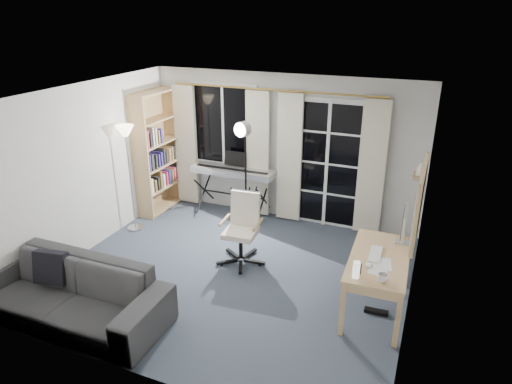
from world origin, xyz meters
TOP-DOWN VIEW (x-y plane):
  - floor at (0.00, 0.00)m, footprint 4.50×4.00m
  - window at (-1.05, 1.97)m, footprint 1.20×0.08m
  - french_door at (0.75, 1.97)m, footprint 1.32×0.09m
  - curtains at (-0.14, 1.88)m, footprint 3.60×0.07m
  - bookshelf at (-2.13, 1.46)m, footprint 0.35×0.98m
  - torchiere_lamp at (-2.03, 0.63)m, footprint 0.27×0.27m
  - keyboard_piano at (-0.77, 1.70)m, footprint 1.43×0.70m
  - studio_light at (-0.43, 1.38)m, footprint 0.39×0.40m
  - office_chair at (-0.02, 0.43)m, footprint 0.67×0.69m
  - desk at (1.88, -0.04)m, footprint 0.69×1.32m
  - monitor at (2.08, 0.41)m, footprint 0.17×0.50m
  - desk_clutter at (1.83, -0.26)m, footprint 0.40×0.79m
  - mug at (1.98, -0.54)m, footprint 0.12×0.09m
  - wall_mirror at (2.22, -0.35)m, footprint 0.04×0.94m
  - framed_print at (2.23, 0.55)m, footprint 0.03×0.42m
  - wall_shelf at (2.16, 1.05)m, footprint 0.16×0.30m
  - sofa at (-1.32, -1.55)m, footprint 2.31×0.68m

SIDE VIEW (x-z plane):
  - floor at x=0.00m, z-range -0.02..0.00m
  - sofa at x=-1.32m, z-range 0.00..0.90m
  - desk_clutter at x=1.83m, z-range 0.10..0.98m
  - office_chair at x=-0.02m, z-range 0.09..1.08m
  - desk at x=1.88m, z-range 0.26..0.96m
  - mug at x=1.98m, z-range 0.69..0.81m
  - keyboard_piano at x=-0.77m, z-range 0.27..1.30m
  - monitor at x=2.08m, z-range 0.74..1.17m
  - bookshelf at x=-2.13m, z-range -0.05..2.03m
  - french_door at x=0.75m, z-range -0.03..2.08m
  - curtains at x=-0.14m, z-range 0.03..2.16m
  - torchiere_lamp at x=-2.03m, z-range 0.52..2.23m
  - wall_shelf at x=2.16m, z-range 1.32..1.50m
  - studio_light at x=-0.43m, z-range 0.54..2.32m
  - window at x=-1.05m, z-range 0.80..2.20m
  - wall_mirror at x=2.22m, z-range 1.18..1.92m
  - framed_print at x=2.23m, z-range 1.44..1.76m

